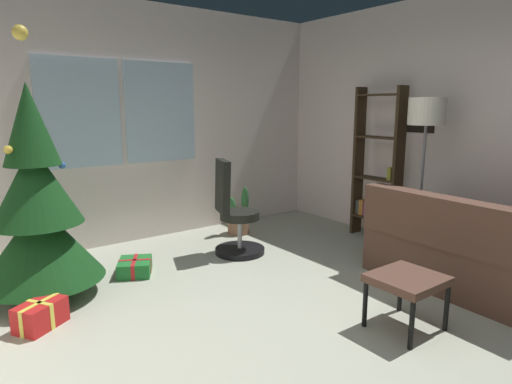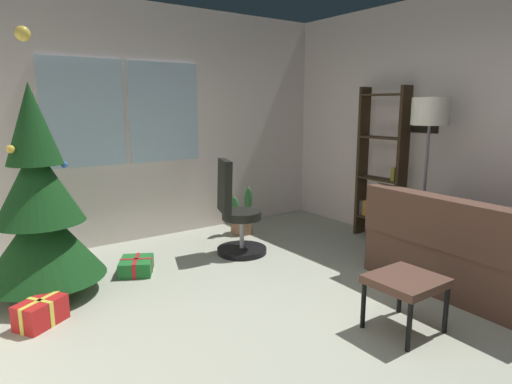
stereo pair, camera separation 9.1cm
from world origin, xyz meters
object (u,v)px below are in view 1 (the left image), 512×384
object	(u,v)px
holiday_tree	(38,212)
potted_plant	(237,217)
gift_box_red	(41,315)
office_chair	(234,218)
footstool	(407,283)
bookshelf	(377,174)
floor_lamp	(426,122)
gift_box_green	(135,267)
couch	(485,255)

from	to	relation	value
holiday_tree	potted_plant	xyz separation A→B (m)	(2.44, 0.59, -0.54)
holiday_tree	gift_box_red	xyz separation A→B (m)	(-0.15, -0.57, -0.66)
gift_box_red	office_chair	distance (m)	2.19
footstool	office_chair	xyz separation A→B (m)	(-0.08, 2.16, 0.05)
potted_plant	gift_box_red	bearing A→B (deg)	-155.69
footstool	holiday_tree	bearing A→B (deg)	132.56
holiday_tree	potted_plant	size ratio (longest dim) A/B	3.68
gift_box_red	potted_plant	distance (m)	2.84
gift_box_red	bookshelf	world-z (taller)	bookshelf
holiday_tree	floor_lamp	distance (m)	3.81
footstool	bookshelf	xyz separation A→B (m)	(1.68, 1.62, 0.46)
footstool	bookshelf	world-z (taller)	bookshelf
gift_box_red	potted_plant	world-z (taller)	potted_plant
bookshelf	floor_lamp	size ratio (longest dim) A/B	1.08
gift_box_red	holiday_tree	bearing A→B (deg)	75.65
footstool	floor_lamp	distance (m)	2.01
gift_box_green	potted_plant	bearing A→B (deg)	19.27
couch	potted_plant	xyz separation A→B (m)	(-0.84, 2.78, -0.09)
office_chair	bookshelf	distance (m)	1.89
couch	office_chair	xyz separation A→B (m)	(-1.32, 2.13, 0.11)
footstool	bookshelf	size ratio (longest dim) A/B	0.26
footstool	potted_plant	distance (m)	2.85
holiday_tree	footstool	bearing A→B (deg)	-47.44
bookshelf	gift_box_green	bearing A→B (deg)	167.77
footstool	floor_lamp	size ratio (longest dim) A/B	0.29
bookshelf	gift_box_red	bearing A→B (deg)	179.64
floor_lamp	gift_box_red	bearing A→B (deg)	167.66
bookshelf	couch	bearing A→B (deg)	-105.61
footstool	potted_plant	bearing A→B (deg)	81.91
gift_box_red	potted_plant	xyz separation A→B (m)	(2.58, 1.17, 0.12)
gift_box_green	potted_plant	world-z (taller)	potted_plant
holiday_tree	gift_box_red	bearing A→B (deg)	-104.35
holiday_tree	floor_lamp	size ratio (longest dim) A/B	1.31
office_chair	gift_box_green	bearing A→B (deg)	175.77
footstool	bookshelf	bearing A→B (deg)	43.90
gift_box_red	gift_box_green	world-z (taller)	gift_box_red
office_chair	floor_lamp	xyz separation A→B (m)	(1.52, -1.31, 1.07)
footstool	gift_box_red	size ratio (longest dim) A/B	1.20
holiday_tree	couch	bearing A→B (deg)	-33.71
holiday_tree	bookshelf	size ratio (longest dim) A/B	1.21
holiday_tree	gift_box_green	bearing A→B (deg)	2.05
office_chair	gift_box_red	bearing A→B (deg)	-166.13
gift_box_red	office_chair	size ratio (longest dim) A/B	0.39
couch	potted_plant	size ratio (longest dim) A/B	2.90
gift_box_green	bookshelf	distance (m)	3.06
holiday_tree	bookshelf	world-z (taller)	holiday_tree
floor_lamp	gift_box_green	bearing A→B (deg)	152.27
bookshelf	potted_plant	size ratio (longest dim) A/B	3.04
gift_box_green	office_chair	world-z (taller)	office_chair
floor_lamp	holiday_tree	bearing A→B (deg)	158.55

